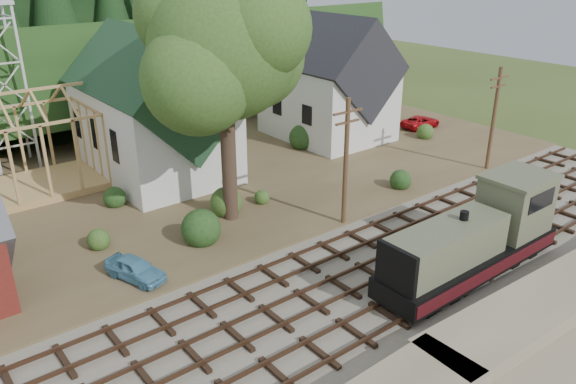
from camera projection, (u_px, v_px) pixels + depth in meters
ground at (311, 306)px, 26.58m from camera, size 140.00×140.00×0.00m
railroad_bed at (311, 305)px, 26.55m from camera, size 64.00×11.00×0.16m
village_flat at (145, 188)px, 39.51m from camera, size 64.00×26.00×0.30m
hillside at (43, 118)px, 56.89m from camera, size 70.00×28.96×12.74m
ridge at (3, 90)px, 68.44m from camera, size 80.00×20.00×12.00m
church at (154, 109)px, 39.89m from camera, size 8.40×15.17×13.00m
farmhouse at (328, 85)px, 48.64m from camera, size 8.40×10.80×10.60m
timber_frame at (32, 149)px, 37.76m from camera, size 8.20×6.20×6.99m
big_tree at (226, 55)px, 31.08m from camera, size 10.90×8.40×14.70m
telegraph_pole_near at (346, 161)px, 32.66m from camera, size 2.20×0.28×8.00m
telegraph_pole_far at (494, 118)px, 41.21m from camera, size 2.20×0.28×8.00m
locomotive at (477, 239)px, 28.42m from camera, size 11.55×2.89×4.63m
car_blue at (135, 269)px, 28.05m from camera, size 2.43×3.68×1.16m
car_red at (421, 122)px, 52.49m from camera, size 4.10×1.96×1.13m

